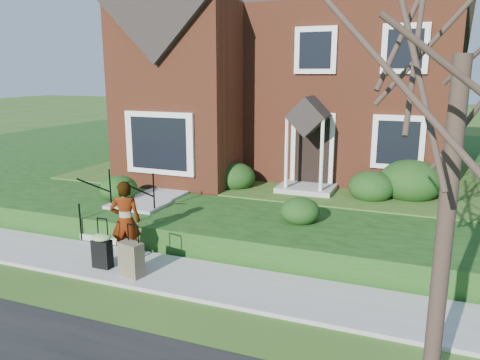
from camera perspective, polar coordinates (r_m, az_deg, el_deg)
The scene contains 11 objects.
ground at distance 9.56m, azimuth -7.20°, elevation -11.77°, with size 120.00×120.00×0.00m, color #2D5119.
sidewalk at distance 9.54m, azimuth -7.20°, elevation -11.55°, with size 60.00×1.60×0.08m, color #9E9B93.
terrace at distance 18.84m, azimuth 20.40°, elevation 0.86°, with size 44.00×20.00×0.60m, color #173C10.
walkway at distance 14.66m, azimuth -6.47°, elevation -0.35°, with size 1.20×6.00×0.06m, color #9E9B93.
main_house at distance 17.80m, azimuth 7.35°, elevation 16.98°, with size 10.40×10.20×9.40m.
front_steps at distance 12.11m, azimuth -13.48°, elevation -4.24°, with size 1.40×2.02×1.50m.
foundation_shrubs at distance 13.34m, azimuth 7.08°, elevation 0.31°, with size 9.71×4.51×1.19m.
woman at distance 10.13m, azimuth -13.77°, elevation -4.88°, with size 0.63×0.41×1.73m, color #999999.
suitcase_black at distance 10.02m, azimuth -16.48°, elevation -8.04°, with size 0.43×0.35×1.04m.
suitcase_olive at distance 9.49m, azimuth -13.11°, elevation -9.39°, with size 0.53×0.37×1.04m.
tree_verge at distance 5.64m, azimuth 25.96°, elevation 17.68°, with size 4.57×4.57×6.53m.
Camera 1 is at (4.27, -7.57, 3.98)m, focal length 35.00 mm.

